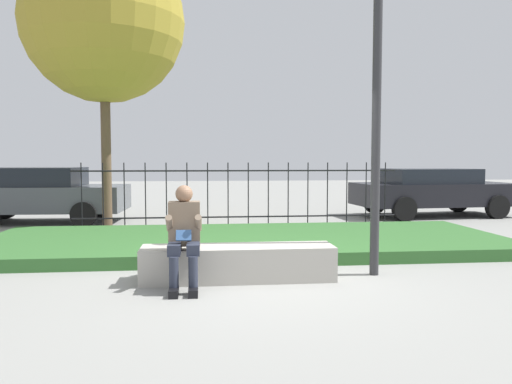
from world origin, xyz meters
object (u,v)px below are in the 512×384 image
object	(u,v)px
car_parked_left	(40,193)
tree_behind_fence	(104,22)
stone_bench	(238,265)
car_parked_right	(432,190)
street_lamp	(377,67)
person_seated_reader	(184,233)

from	to	relation	value
car_parked_left	tree_behind_fence	distance (m)	4.47
stone_bench	car_parked_right	world-z (taller)	car_parked_right
stone_bench	car_parked_left	distance (m)	7.78
street_lamp	car_parked_right	bearing A→B (deg)	59.03
car_parked_left	street_lamp	xyz separation A→B (m)	(6.29, -6.26, 2.05)
stone_bench	car_parked_right	bearing A→B (deg)	49.13
car_parked_left	person_seated_reader	bearing A→B (deg)	-58.31
stone_bench	car_parked_right	distance (m)	8.92
car_parked_left	stone_bench	bearing A→B (deg)	-52.80
person_seated_reader	car_parked_right	bearing A→B (deg)	47.36
car_parked_left	car_parked_right	distance (m)	10.27
stone_bench	street_lamp	distance (m)	3.17
stone_bench	car_parked_right	xyz separation A→B (m)	(5.83, 6.73, 0.51)
car_parked_left	tree_behind_fence	xyz separation A→B (m)	(1.87, -1.36, 3.82)
stone_bench	tree_behind_fence	distance (m)	7.12
person_seated_reader	street_lamp	bearing A→B (deg)	9.71
stone_bench	car_parked_left	xyz separation A→B (m)	(-4.44, 6.37, 0.52)
car_parked_left	street_lamp	bearing A→B (deg)	-42.55
tree_behind_fence	stone_bench	bearing A→B (deg)	-62.83
car_parked_left	car_parked_right	size ratio (longest dim) A/B	0.93
person_seated_reader	stone_bench	bearing A→B (deg)	25.73
stone_bench	person_seated_reader	xyz separation A→B (m)	(-0.67, -0.32, 0.48)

